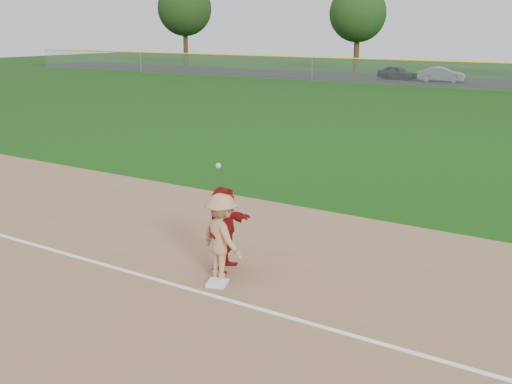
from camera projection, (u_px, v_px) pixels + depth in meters
The scene contains 9 objects.
ground at pixel (212, 275), 12.12m from camera, with size 160.00×160.00×0.00m, color #13410C.
foul_line at pixel (185, 288), 11.47m from camera, with size 60.00×0.10×0.01m, color white.
first_base at pixel (217, 283), 11.58m from camera, with size 0.34×0.34×0.08m, color white.
base_runner at pixel (224, 228), 12.18m from camera, with size 1.51×0.48×1.63m, color maroon.
car_left at pixel (398, 73), 56.45m from camera, with size 1.42×3.54×1.21m, color black.
car_mid at pixel (442, 74), 53.94m from camera, with size 1.33×3.80×1.25m, color slate.
first_base_play at pixel (222, 238), 11.63m from camera, with size 1.20×0.91×2.19m.
tree_0 at pixel (185, 9), 76.00m from camera, with size 6.40×6.40×9.81m.
tree_1 at pixel (358, 13), 65.14m from camera, with size 5.80×5.80×8.75m.
Camera 1 is at (7.00, -8.96, 4.56)m, focal length 45.00 mm.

